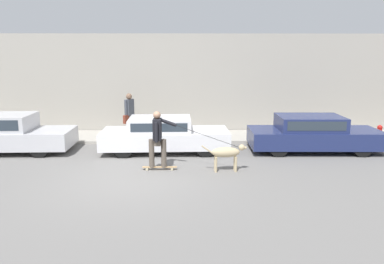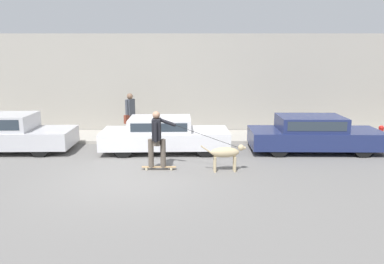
# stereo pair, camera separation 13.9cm
# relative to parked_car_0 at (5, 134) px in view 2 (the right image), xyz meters

# --- Properties ---
(ground_plane) EXTENTS (36.00, 36.00, 0.00)m
(ground_plane) POSITION_rel_parked_car_0_xyz_m (4.64, -2.83, -0.61)
(ground_plane) COLOR slate
(back_wall) EXTENTS (32.00, 0.30, 4.02)m
(back_wall) POSITION_rel_parked_car_0_xyz_m (4.64, 3.33, 1.40)
(back_wall) COLOR #9E998E
(back_wall) RESTS_ON ground_plane
(sidewalk_curb) EXTENTS (30.00, 2.09, 0.11)m
(sidewalk_curb) POSITION_rel_parked_car_0_xyz_m (4.64, 2.11, -0.56)
(sidewalk_curb) COLOR #A39E93
(sidewalk_curb) RESTS_ON ground_plane
(parked_car_0) EXTENTS (4.45, 1.76, 1.27)m
(parked_car_0) POSITION_rel_parked_car_0_xyz_m (0.00, 0.00, 0.00)
(parked_car_0) COLOR black
(parked_car_0) RESTS_ON ground_plane
(parked_car_1) EXTENTS (4.24, 1.79, 1.15)m
(parked_car_1) POSITION_rel_parked_car_0_xyz_m (5.33, 0.00, -0.04)
(parked_car_1) COLOR black
(parked_car_1) RESTS_ON ground_plane
(parked_car_2) EXTENTS (4.32, 1.73, 1.20)m
(parked_car_2) POSITION_rel_parked_car_0_xyz_m (10.31, 0.00, -0.03)
(parked_car_2) COLOR black
(parked_car_2) RESTS_ON ground_plane
(dog) EXTENTS (1.25, 0.33, 0.76)m
(dog) POSITION_rel_parked_car_0_xyz_m (7.20, -2.20, -0.09)
(dog) COLOR tan
(dog) RESTS_ON ground_plane
(skateboarder) EXTENTS (2.78, 0.63, 1.67)m
(skateboarder) POSITION_rel_parked_car_0_xyz_m (5.29, -2.04, 0.33)
(skateboarder) COLOR beige
(skateboarder) RESTS_ON ground_plane
(pedestrian_with_bag) EXTENTS (0.37, 0.65, 1.64)m
(pedestrian_with_bag) POSITION_rel_parked_car_0_xyz_m (3.88, 2.04, 0.41)
(pedestrian_with_bag) COLOR brown
(pedestrian_with_bag) RESTS_ON sidewalk_curb
(fire_hydrant) EXTENTS (0.18, 0.18, 0.74)m
(fire_hydrant) POSITION_rel_parked_car_0_xyz_m (12.98, 0.82, -0.22)
(fire_hydrant) COLOR red
(fire_hydrant) RESTS_ON ground_plane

